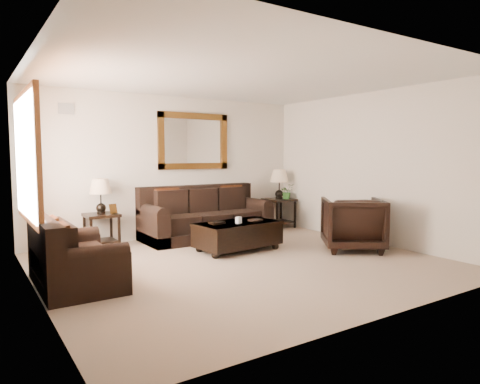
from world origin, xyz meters
TOP-DOWN VIEW (x-y plane):
  - room at (0.00, 0.00)m, footprint 5.51×5.01m
  - window at (-2.70, 0.90)m, footprint 0.07×1.96m
  - mirror at (0.46, 2.47)m, footprint 1.50×0.06m
  - air_vent at (-1.90, 2.48)m, footprint 0.25×0.02m
  - sofa at (0.46, 2.02)m, footprint 2.42×1.04m
  - loveseat at (-2.34, 0.24)m, footprint 0.88×1.49m
  - end_table_left at (-1.45, 2.19)m, footprint 0.54×0.54m
  - end_table_right at (2.37, 2.17)m, footprint 0.58×0.58m
  - coffee_table at (0.38, 0.75)m, footprint 1.46×0.89m
  - armchair at (2.01, -0.26)m, footprint 1.28×1.27m
  - potted_plant at (2.50, 2.07)m, footprint 0.33×0.36m

SIDE VIEW (x-z plane):
  - coffee_table at x=0.38m, z-range 0.00..0.59m
  - loveseat at x=-2.34m, z-range -0.11..0.73m
  - sofa at x=0.46m, z-range -0.14..0.85m
  - armchair at x=2.01m, z-range 0.00..0.97m
  - potted_plant at x=2.50m, z-range 0.63..0.88m
  - end_table_left at x=-1.45m, z-range 0.18..1.36m
  - end_table_right at x=2.37m, z-range 0.19..1.46m
  - room at x=0.00m, z-range 0.00..2.71m
  - window at x=-2.70m, z-range 0.72..2.38m
  - mirror at x=0.46m, z-range 1.30..2.40m
  - air_vent at x=-1.90m, z-range 2.26..2.44m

